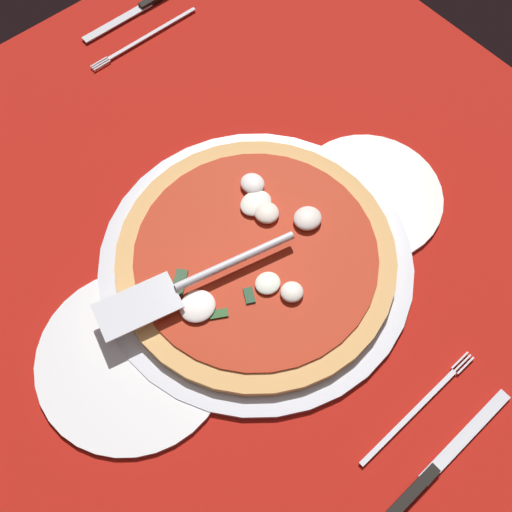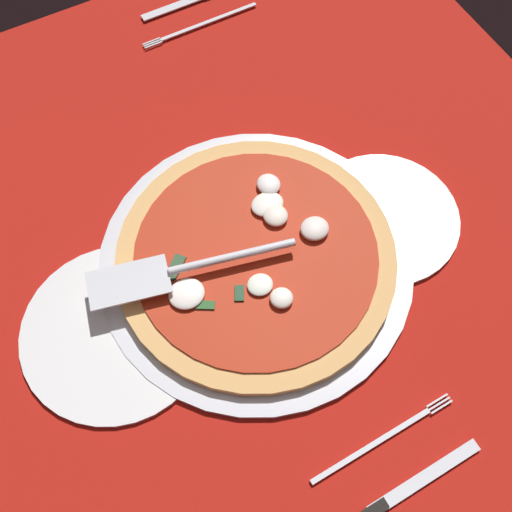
{
  "view_description": "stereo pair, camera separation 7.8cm",
  "coord_description": "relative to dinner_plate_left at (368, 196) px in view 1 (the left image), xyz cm",
  "views": [
    {
      "loc": [
        22.07,
        29.77,
        73.68
      ],
      "look_at": [
        -1.71,
        1.93,
        2.24
      ],
      "focal_mm": 44.38,
      "sensor_mm": 36.0,
      "label": 1
    },
    {
      "loc": [
        15.67,
        34.15,
        73.68
      ],
      "look_at": [
        -1.71,
        1.93,
        2.24
      ],
      "focal_mm": 44.38,
      "sensor_mm": 36.0,
      "label": 2
    }
  ],
  "objects": [
    {
      "name": "dinner_plate_right",
      "position": [
        37.82,
        -2.03,
        0.0
      ],
      "size": [
        23.3,
        23.3,
        1.0
      ],
      "primitive_type": "cylinder",
      "color": "silver",
      "rests_on": "ground_plane"
    },
    {
      "name": "checker_pattern",
      "position": [
        19.87,
        -4.25,
        -0.55
      ],
      "size": [
        106.9,
        106.9,
        0.1
      ],
      "color": "silver",
      "rests_on": "ground_plane"
    },
    {
      "name": "dinner_plate_left",
      "position": [
        0.0,
        0.0,
        0.0
      ],
      "size": [
        20.28,
        20.28,
        1.0
      ],
      "primitive_type": "cylinder",
      "color": "white",
      "rests_on": "ground_plane"
    },
    {
      "name": "place_setting_far",
      "position": [
        17.86,
        27.31,
        -0.15
      ],
      "size": [
        21.26,
        13.21,
        1.4
      ],
      "rotation": [
        0.0,
        0.0,
        3.17
      ],
      "color": "white",
      "rests_on": "ground_plane"
    },
    {
      "name": "ground_plane",
      "position": [
        19.87,
        -4.25,
        -1.0
      ],
      "size": [
        106.9,
        106.9,
        0.8
      ],
      "primitive_type": "cube",
      "color": "#A51810"
    },
    {
      "name": "place_setting_near",
      "position": [
        4.27,
        -46.66,
        -0.15
      ],
      "size": [
        21.77,
        12.75,
        1.4
      ],
      "rotation": [
        0.0,
        0.0,
        0.0
      ],
      "color": "white",
      "rests_on": "ground_plane"
    },
    {
      "name": "pizza_pan",
      "position": [
        18.16,
        -2.32,
        0.07
      ],
      "size": [
        40.5,
        40.5,
        1.14
      ],
      "primitive_type": "cylinder",
      "color": "silver",
      "rests_on": "ground_plane"
    },
    {
      "name": "pizza",
      "position": [
        18.09,
        -2.37,
        1.52
      ],
      "size": [
        35.77,
        35.77,
        3.08
      ],
      "color": "#E2A75F",
      "rests_on": "pizza_pan"
    },
    {
      "name": "pizza_server",
      "position": [
        27.57,
        -3.96,
        4.05
      ],
      "size": [
        25.83,
        9.05,
        1.0
      ],
      "rotation": [
        0.0,
        0.0,
        6.05
      ],
      "color": "silver",
      "rests_on": "pizza"
    }
  ]
}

